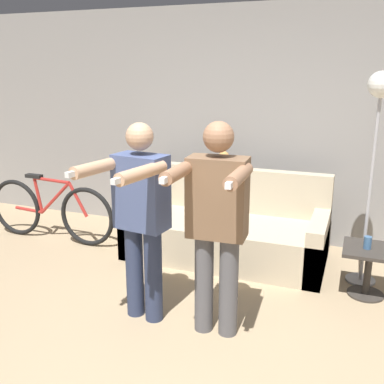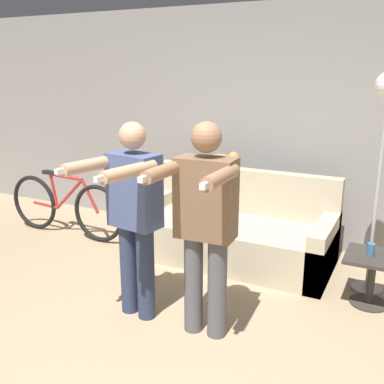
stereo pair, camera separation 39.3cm
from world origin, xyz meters
TOP-DOWN VIEW (x-y plane):
  - ground_plane at (0.00, 0.00)m, footprint 16.00×16.00m
  - wall_back at (0.00, 2.70)m, footprint 10.00×0.05m
  - couch at (-0.17, 1.99)m, footprint 2.03×0.90m
  - person_left at (-0.44, 0.59)m, footprint 0.53×0.72m
  - person_right at (0.16, 0.59)m, footprint 0.51×0.69m
  - cat at (-0.43, 2.32)m, footprint 0.47×0.15m
  - side_table at (1.23, 1.61)m, footprint 0.45×0.45m
  - cup at (1.20, 1.59)m, footprint 0.06×0.06m
  - bicycle at (-2.19, 1.73)m, footprint 1.65×0.07m

SIDE VIEW (x-z plane):
  - ground_plane at x=0.00m, z-range 0.00..0.00m
  - couch at x=-0.17m, z-range -0.17..0.72m
  - side_table at x=1.23m, z-range 0.10..0.54m
  - bicycle at x=-2.19m, z-range -0.03..0.73m
  - cup at x=1.20m, z-range 0.44..0.55m
  - person_left at x=-0.44m, z-range 0.11..1.66m
  - person_right at x=0.16m, z-range 0.12..1.71m
  - cat at x=-0.43m, z-range 0.87..1.05m
  - wall_back at x=0.00m, z-range 0.00..2.60m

